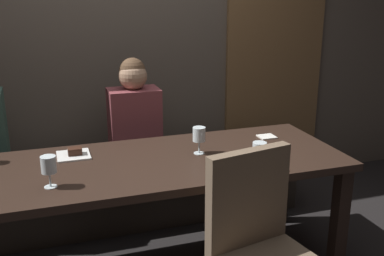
% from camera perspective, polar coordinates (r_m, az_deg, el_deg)
% --- Properties ---
extents(back_wall_tiled, '(6.00, 0.12, 3.00)m').
position_cam_1_polar(back_wall_tiled, '(3.68, -9.44, 13.84)').
color(back_wall_tiled, brown).
rests_on(back_wall_tiled, ground).
extents(arched_door, '(0.90, 0.05, 2.55)m').
position_cam_1_polar(arched_door, '(4.06, 10.41, 12.17)').
color(arched_door, brown).
rests_on(arched_door, ground).
extents(dining_table, '(2.20, 0.84, 0.74)m').
position_cam_1_polar(dining_table, '(2.69, -4.37, -5.77)').
color(dining_table, black).
rests_on(dining_table, ground).
extents(banquette_bench, '(2.50, 0.44, 0.45)m').
position_cam_1_polar(banquette_bench, '(3.49, -7.04, -7.92)').
color(banquette_bench, '#312A23').
rests_on(banquette_bench, ground).
extents(chair_near_side, '(0.52, 0.52, 0.98)m').
position_cam_1_polar(chair_near_side, '(2.22, 8.54, -13.86)').
color(chair_near_side, '#302119').
rests_on(chair_near_side, ground).
extents(diner_bearded, '(0.36, 0.24, 0.78)m').
position_cam_1_polar(diner_bearded, '(3.31, -7.19, 1.61)').
color(diner_bearded, brown).
rests_on(diner_bearded, banquette_bench).
extents(wine_glass_center_back, '(0.08, 0.08, 0.16)m').
position_cam_1_polar(wine_glass_center_back, '(2.48, 8.37, -2.91)').
color(wine_glass_center_back, silver).
rests_on(wine_glass_center_back, dining_table).
extents(wine_glass_near_right, '(0.08, 0.08, 0.16)m').
position_cam_1_polar(wine_glass_near_right, '(2.37, -17.40, -4.46)').
color(wine_glass_near_right, silver).
rests_on(wine_glass_near_right, dining_table).
extents(wine_glass_end_right, '(0.08, 0.08, 0.16)m').
position_cam_1_polar(wine_glass_end_right, '(2.72, 0.88, -0.95)').
color(wine_glass_end_right, silver).
rests_on(wine_glass_end_right, dining_table).
extents(dessert_plate, '(0.19, 0.19, 0.05)m').
position_cam_1_polar(dessert_plate, '(2.80, -14.47, -3.13)').
color(dessert_plate, white).
rests_on(dessert_plate, dining_table).
extents(folded_napkin, '(0.11, 0.10, 0.01)m').
position_cam_1_polar(folded_napkin, '(3.09, 9.28, -1.07)').
color(folded_napkin, silver).
rests_on(folded_napkin, dining_table).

